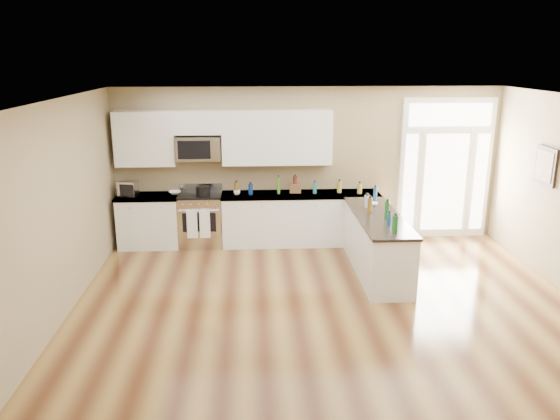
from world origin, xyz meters
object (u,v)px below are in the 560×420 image
(stockpot, at_px, (203,190))
(kitchen_range, at_px, (201,219))
(toaster_oven, at_px, (128,188))
(peninsula_cabinet, at_px, (377,246))

(stockpot, bearing_deg, kitchen_range, 121.35)
(kitchen_range, xyz_separation_m, toaster_oven, (-1.24, -0.02, 0.59))
(stockpot, bearing_deg, peninsula_cabinet, -25.41)
(kitchen_range, relative_size, toaster_oven, 3.43)
(kitchen_range, xyz_separation_m, stockpot, (0.07, -0.11, 0.57))
(peninsula_cabinet, distance_m, kitchen_range, 3.22)
(stockpot, relative_size, toaster_oven, 0.79)
(kitchen_range, distance_m, stockpot, 0.58)
(peninsula_cabinet, relative_size, kitchen_range, 2.15)
(kitchen_range, bearing_deg, stockpot, -58.65)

